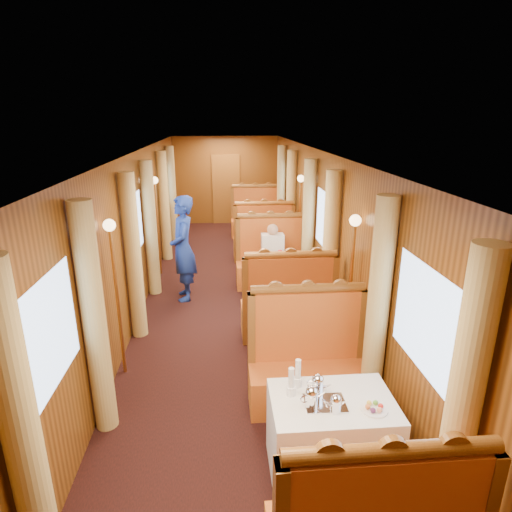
{
  "coord_description": "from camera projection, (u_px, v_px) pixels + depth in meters",
  "views": [
    {
      "loc": [
        -0.15,
        -6.49,
        3.04
      ],
      "look_at": [
        0.35,
        -0.46,
        1.05
      ],
      "focal_mm": 30.0,
      "sensor_mm": 36.0,
      "label": 1
    }
  ],
  "objects": [
    {
      "name": "floor",
      "position": [
        233.0,
        308.0,
        7.1
      ],
      "size": [
        3.0,
        12.0,
        0.01
      ],
      "primitive_type": null,
      "color": "black",
      "rests_on": "ground"
    },
    {
      "name": "ceiling",
      "position": [
        230.0,
        154.0,
        6.32
      ],
      "size": [
        3.0,
        12.0,
        0.01
      ],
      "primitive_type": null,
      "rotation": [
        3.14,
        0.0,
        0.0
      ],
      "color": "silver",
      "rests_on": "wall_left"
    },
    {
      "name": "wall_far",
      "position": [
        226.0,
        181.0,
        12.39
      ],
      "size": [
        3.0,
        0.01,
        2.5
      ],
      "primitive_type": null,
      "rotation": [
        1.57,
        0.0,
        0.0
      ],
      "color": "brown",
      "rests_on": "floor"
    },
    {
      "name": "wall_left",
      "position": [
        135.0,
        238.0,
        6.6
      ],
      "size": [
        0.01,
        12.0,
        2.5
      ],
      "primitive_type": null,
      "rotation": [
        1.57,
        0.0,
        1.57
      ],
      "color": "brown",
      "rests_on": "floor"
    },
    {
      "name": "wall_right",
      "position": [
        326.0,
        233.0,
        6.83
      ],
      "size": [
        0.01,
        12.0,
        2.5
      ],
      "primitive_type": null,
      "rotation": [
        1.57,
        0.0,
        -1.57
      ],
      "color": "brown",
      "rests_on": "floor"
    },
    {
      "name": "doorway_far",
      "position": [
        226.0,
        189.0,
        12.44
      ],
      "size": [
        0.8,
        0.04,
        2.0
      ],
      "primitive_type": "cube",
      "color": "brown",
      "rests_on": "floor"
    },
    {
      "name": "table_near",
      "position": [
        331.0,
        436.0,
        3.73
      ],
      "size": [
        1.05,
        0.72,
        0.75
      ],
      "primitive_type": "cube",
      "color": "white",
      "rests_on": "floor"
    },
    {
      "name": "banquette_near_aft",
      "position": [
        308.0,
        367.0,
        4.68
      ],
      "size": [
        1.3,
        0.55,
        1.34
      ],
      "color": "#AC3313",
      "rests_on": "floor"
    },
    {
      "name": "table_mid",
      "position": [
        278.0,
        286.0,
        7.04
      ],
      "size": [
        1.05,
        0.72,
        0.75
      ],
      "primitive_type": "cube",
      "color": "white",
      "rests_on": "floor"
    },
    {
      "name": "banquette_mid_fwd",
      "position": [
        288.0,
        309.0,
        6.07
      ],
      "size": [
        1.3,
        0.55,
        1.34
      ],
      "color": "#AC3313",
      "rests_on": "floor"
    },
    {
      "name": "banquette_mid_aft",
      "position": [
        271.0,
        263.0,
        7.99
      ],
      "size": [
        1.3,
        0.55,
        1.34
      ],
      "color": "#AC3313",
      "rests_on": "floor"
    },
    {
      "name": "table_far",
      "position": [
        259.0,
        231.0,
        10.36
      ],
      "size": [
        1.05,
        0.72,
        0.75
      ],
      "primitive_type": "cube",
      "color": "white",
      "rests_on": "floor"
    },
    {
      "name": "banquette_far_fwd",
      "position": [
        263.0,
        241.0,
        9.38
      ],
      "size": [
        1.3,
        0.55,
        1.34
      ],
      "color": "#AC3313",
      "rests_on": "floor"
    },
    {
      "name": "banquette_far_aft",
      "position": [
        256.0,
        220.0,
        11.3
      ],
      "size": [
        1.3,
        0.55,
        1.34
      ],
      "color": "#AC3313",
      "rests_on": "floor"
    },
    {
      "name": "tea_tray",
      "position": [
        325.0,
        403.0,
        3.56
      ],
      "size": [
        0.35,
        0.27,
        0.01
      ],
      "primitive_type": "cube",
      "rotation": [
        0.0,
        0.0,
        -0.03
      ],
      "color": "silver",
      "rests_on": "table_near"
    },
    {
      "name": "teapot_left",
      "position": [
        311.0,
        400.0,
        3.5
      ],
      "size": [
        0.2,
        0.17,
        0.15
      ],
      "primitive_type": null,
      "rotation": [
        0.0,
        0.0,
        0.19
      ],
      "color": "silver",
      "rests_on": "tea_tray"
    },
    {
      "name": "teapot_right",
      "position": [
        336.0,
        406.0,
        3.45
      ],
      "size": [
        0.15,
        0.12,
        0.12
      ],
      "primitive_type": null,
      "rotation": [
        0.0,
        0.0,
        0.05
      ],
      "color": "silver",
      "rests_on": "tea_tray"
    },
    {
      "name": "teapot_back",
      "position": [
        318.0,
        387.0,
        3.67
      ],
      "size": [
        0.21,
        0.19,
        0.14
      ],
      "primitive_type": null,
      "rotation": [
        0.0,
        0.0,
        -0.4
      ],
      "color": "silver",
      "rests_on": "tea_tray"
    },
    {
      "name": "fruit_plate",
      "position": [
        374.0,
        408.0,
        3.48
      ],
      "size": [
        0.22,
        0.22,
        0.05
      ],
      "rotation": [
        0.0,
        0.0,
        0.03
      ],
      "color": "white",
      "rests_on": "table_near"
    },
    {
      "name": "cup_inboard",
      "position": [
        291.0,
        384.0,
        3.65
      ],
      "size": [
        0.08,
        0.08,
        0.26
      ],
      "rotation": [
        0.0,
        0.0,
        0.42
      ],
      "color": "white",
      "rests_on": "table_near"
    },
    {
      "name": "cup_outboard",
      "position": [
        298.0,
        376.0,
        3.77
      ],
      "size": [
        0.08,
        0.08,
        0.26
      ],
      "rotation": [
        0.0,
        0.0,
        -0.4
      ],
      "color": "white",
      "rests_on": "table_near"
    },
    {
      "name": "rose_vase_mid",
      "position": [
        280.0,
        254.0,
        6.84
      ],
      "size": [
        0.06,
        0.06,
        0.36
      ],
      "rotation": [
        0.0,
        0.0,
        0.21
      ],
      "color": "silver",
      "rests_on": "table_mid"
    },
    {
      "name": "rose_vase_far",
      "position": [
        260.0,
        209.0,
        10.15
      ],
      "size": [
        0.06,
        0.06,
        0.36
      ],
      "rotation": [
        0.0,
        0.0,
        0.05
      ],
      "color": "silver",
      "rests_on": "table_far"
    },
    {
      "name": "window_left_near",
      "position": [
        47.0,
        337.0,
        3.22
      ],
      "size": [
        0.01,
        1.2,
        0.9
      ],
      "primitive_type": null,
      "rotation": [
        1.57,
        0.0,
        1.57
      ],
      "color": "#8EADD6",
      "rests_on": "wall_left"
    },
    {
      "name": "curtain_left_near_a",
      "position": [
        23.0,
        440.0,
        2.58
      ],
      "size": [
        0.22,
        0.22,
        2.35
      ],
      "primitive_type": "cylinder",
      "color": "tan",
      "rests_on": "floor"
    },
    {
      "name": "curtain_left_near_b",
      "position": [
        94.0,
        322.0,
        4.05
      ],
      "size": [
        0.22,
        0.22,
        2.35
      ],
      "primitive_type": "cylinder",
      "color": "tan",
      "rests_on": "floor"
    },
    {
      "name": "window_right_near",
      "position": [
        427.0,
        322.0,
        3.45
      ],
      "size": [
        0.01,
        1.2,
        0.9
      ],
      "primitive_type": null,
      "rotation": [
        1.57,
        0.0,
        -1.57
      ],
      "color": "#8EADD6",
      "rests_on": "wall_right"
    },
    {
      "name": "curtain_right_near_a",
      "position": [
        461.0,
        415.0,
        2.79
      ],
      "size": [
        0.22,
        0.22,
        2.35
      ],
      "primitive_type": "cylinder",
      "color": "tan",
      "rests_on": "floor"
    },
    {
      "name": "curtain_right_near_b",
      "position": [
        378.0,
        312.0,
        4.27
      ],
      "size": [
        0.22,
        0.22,
        2.35
      ],
      "primitive_type": "cylinder",
      "color": "tan",
      "rests_on": "floor"
    },
    {
      "name": "window_left_mid",
      "position": [
        134.0,
        225.0,
        6.54
      ],
      "size": [
        0.01,
        1.2,
        0.9
      ],
      "primitive_type": null,
      "rotation": [
        1.57,
        0.0,
        1.57
      ],
      "color": "#8EADD6",
      "rests_on": "wall_left"
    },
    {
      "name": "curtain_left_mid_a",
      "position": [
        133.0,
        258.0,
        5.89
      ],
      "size": [
        0.22,
        0.22,
        2.35
      ],
      "primitive_type": "cylinder",
      "color": "tan",
      "rests_on": "floor"
    },
    {
      "name": "curtain_left_mid_b",
      "position": [
        151.0,
        229.0,
        7.37
      ],
      "size": [
        0.22,
        0.22,
        2.35
      ],
      "primitive_type": "cylinder",
      "color": "tan",
      "rests_on": "floor"
    },
    {
      "name": "window_right_mid",
      "position": [
        325.0,
        221.0,
        6.77
      ],
      "size": [
        0.01,
        1.2,
        0.9
      ],
      "primitive_type": null,
      "rotation": [
        1.57,
        0.0,
        -1.57
      ],
      "color": "#8EADD6",
      "rests_on": "wall_right"
    },
    {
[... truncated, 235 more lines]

